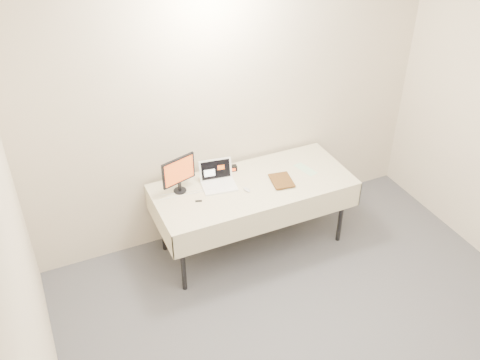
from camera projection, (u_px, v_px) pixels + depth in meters
name	position (u px, v px, depth m)	size (l,w,h in m)	color
back_wall	(233.00, 104.00, 4.95)	(4.00, 0.10, 2.70)	beige
table	(253.00, 189.00, 4.99)	(1.86, 0.81, 0.74)	black
laptop	(218.00, 179.00, 4.92)	(0.34, 0.31, 0.21)	white
monitor	(179.00, 172.00, 4.74)	(0.33, 0.15, 0.35)	black
book	(272.00, 172.00, 4.89)	(0.19, 0.02, 0.26)	brown
alarm_clock	(230.00, 168.00, 5.12)	(0.13, 0.08, 0.05)	black
clicker	(247.00, 190.00, 4.86)	(0.04, 0.09, 0.02)	silver
paper_form	(305.00, 169.00, 5.16)	(0.10, 0.24, 0.00)	#B3E1B5
usb_dongle	(199.00, 201.00, 4.73)	(0.06, 0.02, 0.01)	black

